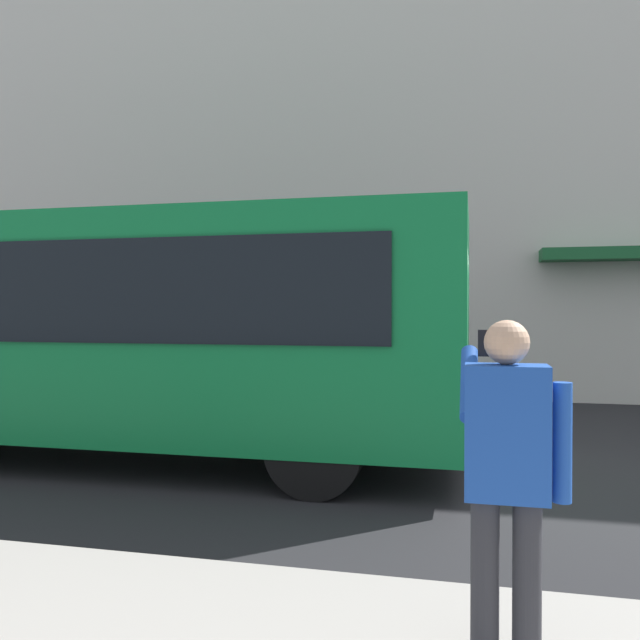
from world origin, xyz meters
name	(u,v)px	position (x,y,z in m)	size (l,w,h in m)	color
ground_plane	(474,474)	(0.00, 0.00, 0.00)	(60.00, 60.00, 0.00)	#232326
building_facade_far	(475,121)	(-0.02, -6.80, 5.99)	(28.00, 1.55, 12.00)	beige
red_bus	(104,327)	(4.59, 0.30, 1.68)	(9.05, 2.54, 3.08)	#0F7238
pedestrian_photographer	(507,464)	(-0.15, 4.42, 1.14)	(0.53, 0.52, 1.70)	#2D2D33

